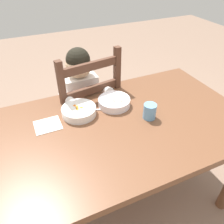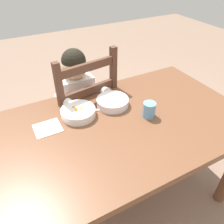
{
  "view_description": "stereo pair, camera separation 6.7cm",
  "coord_description": "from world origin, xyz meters",
  "px_view_note": "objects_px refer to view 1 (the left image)",
  "views": [
    {
      "loc": [
        -0.44,
        -0.83,
        1.48
      ],
      "look_at": [
        -0.04,
        0.05,
        0.76
      ],
      "focal_mm": 36.09,
      "sensor_mm": 36.0,
      "label": 1
    },
    {
      "loc": [
        -0.5,
        -0.8,
        1.48
      ],
      "look_at": [
        -0.04,
        0.05,
        0.76
      ],
      "focal_mm": 36.09,
      "sensor_mm": 36.0,
      "label": 2
    }
  ],
  "objects_px": {
    "bowl_of_peas": "(114,102)",
    "child_figure": "(82,95)",
    "spoon": "(89,110)",
    "drinking_cup": "(150,111)",
    "bowl_of_carrots": "(79,111)",
    "dining_chair": "(85,114)",
    "dining_table": "(122,136)"
  },
  "relations": [
    {
      "from": "child_figure",
      "to": "drinking_cup",
      "type": "xyz_separation_m",
      "value": [
        0.24,
        -0.48,
        0.11
      ]
    },
    {
      "from": "child_figure",
      "to": "drinking_cup",
      "type": "relative_size",
      "value": 11.16
    },
    {
      "from": "bowl_of_peas",
      "to": "bowl_of_carrots",
      "type": "bearing_deg",
      "value": 179.98
    },
    {
      "from": "dining_chair",
      "to": "spoon",
      "type": "relative_size",
      "value": 7.19
    },
    {
      "from": "dining_chair",
      "to": "bowl_of_peas",
      "type": "relative_size",
      "value": 5.2
    },
    {
      "from": "child_figure",
      "to": "dining_chair",
      "type": "bearing_deg",
      "value": 33.86
    },
    {
      "from": "dining_chair",
      "to": "child_figure",
      "type": "height_order",
      "value": "dining_chair"
    },
    {
      "from": "bowl_of_peas",
      "to": "drinking_cup",
      "type": "distance_m",
      "value": 0.23
    },
    {
      "from": "dining_chair",
      "to": "dining_table",
      "type": "bearing_deg",
      "value": -80.77
    },
    {
      "from": "dining_chair",
      "to": "bowl_of_carrots",
      "type": "bearing_deg",
      "value": -111.37
    },
    {
      "from": "bowl_of_peas",
      "to": "child_figure",
      "type": "bearing_deg",
      "value": 110.37
    },
    {
      "from": "child_figure",
      "to": "drinking_cup",
      "type": "height_order",
      "value": "child_figure"
    },
    {
      "from": "child_figure",
      "to": "bowl_of_carrots",
      "type": "distance_m",
      "value": 0.33
    },
    {
      "from": "dining_table",
      "to": "bowl_of_peas",
      "type": "height_order",
      "value": "bowl_of_peas"
    },
    {
      "from": "bowl_of_peas",
      "to": "dining_table",
      "type": "bearing_deg",
      "value": -98.53
    },
    {
      "from": "child_figure",
      "to": "bowl_of_peas",
      "type": "xyz_separation_m",
      "value": [
        0.11,
        -0.29,
        0.09
      ]
    },
    {
      "from": "child_figure",
      "to": "bowl_of_peas",
      "type": "bearing_deg",
      "value": -69.63
    },
    {
      "from": "child_figure",
      "to": "bowl_of_peas",
      "type": "distance_m",
      "value": 0.33
    },
    {
      "from": "spoon",
      "to": "drinking_cup",
      "type": "xyz_separation_m",
      "value": [
        0.28,
        -0.2,
        0.04
      ]
    },
    {
      "from": "child_figure",
      "to": "drinking_cup",
      "type": "bearing_deg",
      "value": -63.82
    },
    {
      "from": "child_figure",
      "to": "spoon",
      "type": "distance_m",
      "value": 0.29
    },
    {
      "from": "bowl_of_peas",
      "to": "bowl_of_carrots",
      "type": "height_order",
      "value": "same"
    },
    {
      "from": "dining_table",
      "to": "child_figure",
      "type": "bearing_deg",
      "value": 100.27
    },
    {
      "from": "bowl_of_peas",
      "to": "spoon",
      "type": "relative_size",
      "value": 1.38
    },
    {
      "from": "dining_table",
      "to": "bowl_of_peas",
      "type": "relative_size",
      "value": 7.38
    },
    {
      "from": "bowl_of_peas",
      "to": "spoon",
      "type": "xyz_separation_m",
      "value": [
        -0.15,
        0.01,
        -0.02
      ]
    },
    {
      "from": "spoon",
      "to": "bowl_of_peas",
      "type": "bearing_deg",
      "value": -3.82
    },
    {
      "from": "bowl_of_carrots",
      "to": "child_figure",
      "type": "bearing_deg",
      "value": 69.62
    },
    {
      "from": "child_figure",
      "to": "bowl_of_carrots",
      "type": "height_order",
      "value": "child_figure"
    },
    {
      "from": "dining_chair",
      "to": "bowl_of_peas",
      "type": "bearing_deg",
      "value": -71.3
    },
    {
      "from": "dining_table",
      "to": "drinking_cup",
      "type": "height_order",
      "value": "drinking_cup"
    },
    {
      "from": "dining_table",
      "to": "child_figure",
      "type": "xyz_separation_m",
      "value": [
        -0.08,
        0.46,
        0.03
      ]
    }
  ]
}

